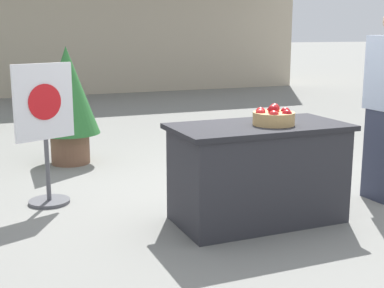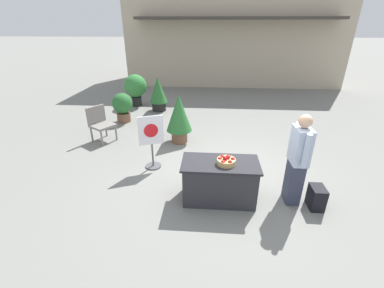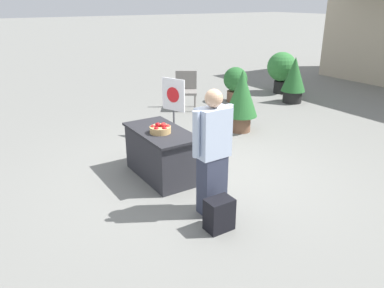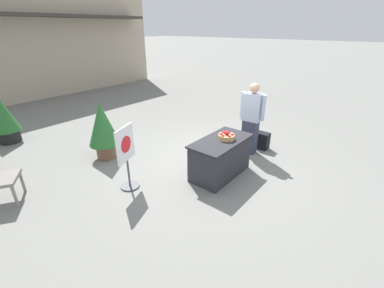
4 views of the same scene
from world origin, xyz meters
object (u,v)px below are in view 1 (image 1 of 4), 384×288
apple_basket (274,117)px  potted_plant_near_right (68,98)px  display_table (258,173)px  poster_board (45,130)px

apple_basket → potted_plant_near_right: size_ratio=0.24×
display_table → poster_board: size_ratio=1.12×
poster_board → potted_plant_near_right: size_ratio=0.92×
potted_plant_near_right → apple_basket: bearing=-65.9°
display_table → apple_basket: 0.47m
apple_basket → display_table: bearing=149.4°
poster_board → potted_plant_near_right: bearing=140.8°
display_table → apple_basket: apple_basket is taller
display_table → apple_basket: size_ratio=4.25×
display_table → poster_board: bearing=143.9°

